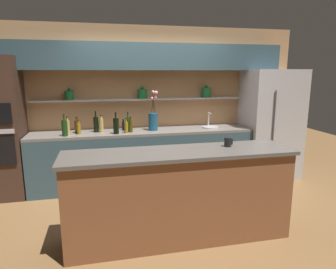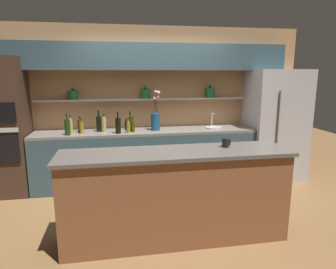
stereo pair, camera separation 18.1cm
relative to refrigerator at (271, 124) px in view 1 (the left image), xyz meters
name	(u,v)px [view 1 (the left image)]	position (x,y,z in m)	size (l,w,h in m)	color
ground_plane	(169,217)	(-2.13, -1.20, -0.95)	(12.00, 12.00, 0.00)	brown
back_wall_unit	(149,90)	(-2.13, 0.33, 0.60)	(5.20, 0.44, 2.60)	tan
back_counter_unit	(144,158)	(-2.27, 0.04, -0.49)	(3.56, 0.62, 0.92)	#334C56
island_counter	(179,195)	(-2.13, -1.71, -0.44)	(2.50, 0.61, 1.02)	brown
refrigerator	(271,124)	(0.00, 0.00, 0.00)	(0.95, 0.73, 1.90)	#B7B7BC
flower_vase	(153,119)	(-2.11, 0.02, 0.15)	(0.15, 0.18, 0.64)	navy
sink_fixture	(210,126)	(-1.12, 0.05, 0.00)	(0.28, 0.28, 0.25)	#B7B7BC
bottle_wine_0	(65,128)	(-3.46, -0.14, 0.09)	(0.08, 0.08, 0.33)	#193814
bottle_wine_1	(116,126)	(-2.72, -0.14, 0.10)	(0.08, 0.08, 0.33)	black
bottle_sauce_2	(123,125)	(-2.58, 0.17, 0.05)	(0.05, 0.05, 0.18)	black
bottle_oil_3	(79,128)	(-3.27, -0.04, 0.06)	(0.06, 0.06, 0.22)	olive
bottle_wine_4	(128,124)	(-2.52, 0.04, 0.09)	(0.07, 0.07, 0.31)	#193814
bottle_spirit_5	(68,127)	(-3.43, -0.05, 0.09)	(0.06, 0.06, 0.28)	tan
bottle_oil_6	(126,127)	(-2.56, -0.10, 0.07)	(0.06, 0.06, 0.23)	olive
bottle_spirit_7	(101,125)	(-2.93, 0.05, 0.09)	(0.07, 0.07, 0.27)	tan
bottle_wine_8	(96,124)	(-3.02, 0.08, 0.10)	(0.08, 0.08, 0.34)	black
bottle_spirit_9	(77,126)	(-3.30, 0.07, 0.08)	(0.08, 0.08, 0.25)	#4C2D0C
bottle_oil_10	(131,126)	(-2.48, -0.06, 0.07)	(0.06, 0.06, 0.25)	#47380A
coffee_mug	(228,142)	(-1.54, -1.63, 0.12)	(0.10, 0.08, 0.10)	black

